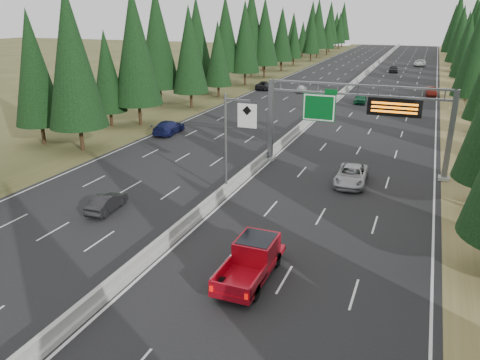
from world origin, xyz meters
name	(u,v)px	position (x,y,z in m)	size (l,w,h in m)	color
road	(346,91)	(0.00, 80.00, 0.04)	(32.00, 260.00, 0.08)	black
shoulder_right	(451,98)	(17.80, 80.00, 0.03)	(3.60, 260.00, 0.06)	olive
shoulder_left	(254,86)	(-17.80, 80.00, 0.03)	(3.60, 260.00, 0.06)	#444520
median_barrier	(346,89)	(0.00, 80.00, 0.41)	(0.70, 260.00, 0.85)	#9B9B96
sign_gantry	(363,115)	(8.92, 34.88, 5.27)	(16.75, 0.98, 7.80)	slate
hov_sign_pole	(233,138)	(0.58, 24.97, 4.72)	(2.80, 0.50, 8.00)	slate
tree_row_left	(235,38)	(-21.88, 80.26, 9.03)	(11.50, 241.98, 18.80)	black
silver_minivan	(351,175)	(8.89, 31.07, 0.83)	(2.49, 5.40, 1.50)	#ADACB1
red_pickup	(254,256)	(6.22, 14.45, 1.18)	(2.18, 6.11, 1.99)	black
car_ahead_green	(360,98)	(4.19, 68.97, 0.84)	(1.80, 4.46, 1.52)	#135432
car_ahead_dkred	(431,92)	(14.50, 79.93, 0.86)	(1.64, 4.71, 1.55)	#50100B
car_ahead_dkgrey	(402,108)	(10.80, 63.09, 0.89)	(2.26, 5.55, 1.61)	black
car_ahead_white	(420,63)	(11.07, 128.73, 0.90)	(2.71, 5.88, 1.64)	white
car_ahead_far	(394,69)	(5.75, 111.92, 0.90)	(1.94, 4.82, 1.64)	black
car_onc_near	(107,203)	(-6.77, 18.67, 0.72)	(1.35, 3.87, 1.28)	black
car_onc_blue	(169,127)	(-14.13, 40.41, 0.86)	(2.20, 5.41, 1.57)	#161B4F
car_onc_white	(302,88)	(-7.21, 75.81, 0.73)	(1.54, 3.82, 1.30)	silver
car_onc_far	(264,85)	(-14.50, 76.49, 0.83)	(2.48, 5.38, 1.49)	black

